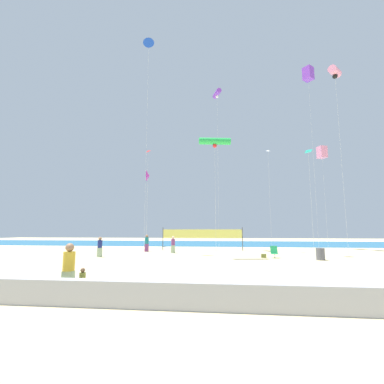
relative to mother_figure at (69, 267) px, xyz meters
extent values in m
plane|color=#D1BC89|center=(3.00, 8.56, -0.88)|extent=(120.00, 120.00, 0.00)
cube|color=#1E6B99|center=(3.00, 37.15, -0.87)|extent=(120.00, 20.00, 0.01)
cube|color=#A8A8AD|center=(3.00, -1.20, -0.53)|extent=(28.00, 0.44, 0.70)
cube|color=#99B28C|center=(0.00, 0.00, -0.50)|extent=(0.36, 0.21, 0.75)
cylinder|color=gold|center=(0.00, 0.00, 0.18)|extent=(0.38, 0.38, 0.62)
sphere|color=#997051|center=(0.00, 0.00, 0.63)|extent=(0.28, 0.28, 0.28)
cube|color=white|center=(0.56, -0.11, -0.68)|extent=(0.19, 0.11, 0.40)
cylinder|color=olive|center=(0.56, -0.11, -0.32)|extent=(0.20, 0.20, 0.33)
sphere|color=brown|center=(0.56, -0.11, -0.08)|extent=(0.15, 0.15, 0.15)
cube|color=#99B28C|center=(0.19, 17.03, -0.53)|extent=(0.33, 0.20, 0.70)
cylinder|color=#7A3872|center=(0.19, 17.03, 0.11)|extent=(0.35, 0.35, 0.58)
sphere|color=beige|center=(0.19, 17.03, 0.53)|extent=(0.26, 0.26, 0.26)
cube|color=#99B28C|center=(-4.80, 12.40, -0.52)|extent=(0.34, 0.20, 0.71)
cylinder|color=navy|center=(-4.80, 12.40, 0.13)|extent=(0.36, 0.36, 0.59)
sphere|color=#997051|center=(-4.80, 12.40, 0.55)|extent=(0.26, 0.26, 0.26)
cube|color=#7A3872|center=(-2.71, 18.29, -0.50)|extent=(0.36, 0.22, 0.76)
cylinder|color=#19727A|center=(-2.71, 18.29, 0.19)|extent=(0.38, 0.38, 0.63)
sphere|color=#997051|center=(-2.71, 18.29, 0.64)|extent=(0.28, 0.28, 0.28)
cube|color=#1E8C4C|center=(8.74, 13.23, -0.56)|extent=(0.52, 0.48, 0.03)
cube|color=#1E8C4C|center=(8.74, 13.52, -0.28)|extent=(0.52, 0.23, 0.57)
cylinder|color=silver|center=(8.74, 13.09, -0.72)|extent=(0.03, 0.03, 0.32)
cylinder|color=silver|center=(8.74, 13.38, -0.72)|extent=(0.03, 0.03, 0.32)
cylinder|color=#595960|center=(11.69, 12.11, -0.46)|extent=(0.58, 0.58, 0.83)
cylinder|color=#4C4C51|center=(-1.64, 20.72, 0.32)|extent=(0.08, 0.08, 2.40)
cylinder|color=#4C4C51|center=(6.77, 20.80, 0.32)|extent=(0.08, 0.08, 2.40)
cube|color=#EAE566|center=(2.57, 20.76, 0.85)|extent=(8.41, 0.11, 0.90)
cube|color=olive|center=(7.93, 13.28, -0.73)|extent=(0.37, 0.18, 0.30)
cylinder|color=silver|center=(12.25, 15.43, 3.53)|extent=(0.01, 0.01, 8.82)
pyramid|color=#26BFCC|center=(12.24, 15.45, 8.01)|extent=(0.82, 0.82, 0.27)
cylinder|color=silver|center=(4.32, 21.49, 8.00)|extent=(0.01, 0.01, 17.75)
cylinder|color=purple|center=(4.32, 21.49, 16.87)|extent=(1.08, 1.68, 0.56)
sphere|color=white|center=(4.32, 21.49, 16.49)|extent=(0.34, 0.34, 0.34)
cylinder|color=silver|center=(4.34, 12.61, 3.68)|extent=(0.01, 0.01, 9.12)
cylinder|color=green|center=(4.34, 12.61, 8.24)|extent=(2.56, 0.98, 0.54)
sphere|color=red|center=(4.34, 12.61, 7.87)|extent=(0.33, 0.33, 0.33)
cylinder|color=silver|center=(9.48, 19.33, 4.16)|extent=(0.01, 0.01, 10.08)
pyramid|color=white|center=(9.48, 19.31, 9.25)|extent=(0.45, 0.46, 0.24)
cylinder|color=silver|center=(-2.22, 15.79, 9.34)|extent=(0.01, 0.01, 20.43)
cone|color=blue|center=(-2.22, 15.79, 19.56)|extent=(1.17, 0.71, 1.09)
cylinder|color=silver|center=(14.56, 14.60, 6.89)|extent=(0.01, 0.01, 15.54)
cylinder|color=pink|center=(14.56, 14.60, 14.66)|extent=(1.35, 1.41, 0.69)
sphere|color=black|center=(14.56, 14.60, 14.21)|extent=(0.41, 0.41, 0.41)
cylinder|color=silver|center=(-4.38, 23.79, 5.02)|extent=(0.01, 0.01, 11.79)
pyramid|color=red|center=(-4.41, 23.76, 10.98)|extent=(0.85, 0.86, 0.46)
cylinder|color=silver|center=(-5.44, 27.52, 3.87)|extent=(0.01, 0.01, 9.50)
cone|color=#D833A5|center=(-5.44, 27.52, 8.62)|extent=(0.70, 1.54, 1.48)
cylinder|color=silver|center=(15.10, 23.40, 9.39)|extent=(0.01, 0.01, 20.53)
cube|color=purple|center=(15.10, 23.40, 19.65)|extent=(1.39, 1.39, 1.57)
cylinder|color=silver|center=(16.62, 25.04, 4.78)|extent=(0.01, 0.01, 11.33)
cube|color=pink|center=(16.62, 25.04, 10.45)|extent=(1.15, 1.15, 1.41)
camera|label=1|loc=(5.18, -8.78, 1.18)|focal=25.97mm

